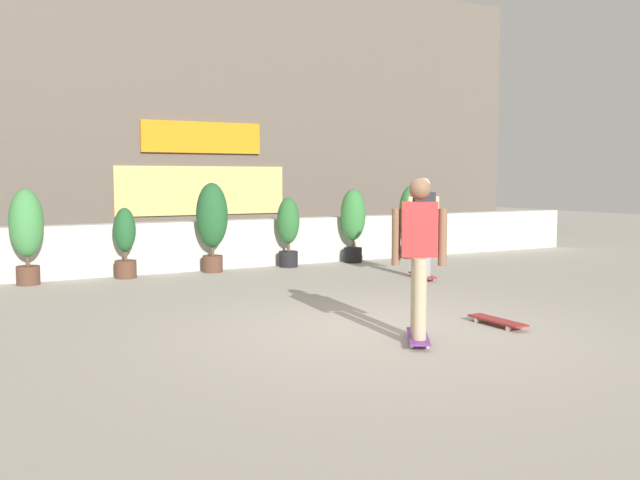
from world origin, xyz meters
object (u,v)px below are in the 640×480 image
Objects in this scene: potted_plant_1 at (26,229)px; potted_plant_5 at (353,220)px; potted_plant_3 at (212,220)px; potted_plant_4 at (288,228)px; potted_plant_2 at (125,241)px; skater_by_wall_left at (419,252)px; skater_far_right at (423,223)px; potted_plant_6 at (412,216)px; skateboard_near_camera at (497,321)px.

potted_plant_5 is at bearing -0.00° from potted_plant_1.
potted_plant_3 is 2.97m from potted_plant_5.
potted_plant_2 is at bearing 180.00° from potted_plant_4.
potted_plant_2 is 3.08m from potted_plant_4.
skater_far_right is at bearing 52.22° from skater_by_wall_left.
potted_plant_6 is (5.96, -0.00, 0.27)m from potted_plant_2.
potted_plant_1 is at bearing 180.00° from potted_plant_4.
potted_plant_1 is 7.50m from potted_plant_6.
skateboard_near_camera is at bearing -106.09° from potted_plant_5.
skateboard_near_camera is (2.80, -5.95, -0.57)m from potted_plant_2.
skater_by_wall_left is at bearing -116.00° from potted_plant_5.
potted_plant_1 is 0.90× the size of skater_by_wall_left.
potted_plant_4 is at bearing -0.00° from potted_plant_2.
potted_plant_4 is (3.08, -0.00, 0.11)m from potted_plant_2.
potted_plant_5 is at bearing -0.00° from potted_plant_2.
potted_plant_5 reaches higher than skateboard_near_camera.
skater_by_wall_left is at bearing -63.67° from potted_plant_1.
skater_far_right is (-0.18, -2.52, 0.09)m from potted_plant_5.
skater_far_right is at bearing -94.14° from potted_plant_5.
potted_plant_2 is 0.70× the size of skater_by_wall_left.
potted_plant_5 is at bearing 73.91° from skateboard_near_camera.
skater_far_right reaches higher than potted_plant_6.
potted_plant_2 is (1.54, 0.00, -0.26)m from potted_plant_1.
potted_plant_3 is at bearing -180.00° from potted_plant_6.
skater_far_right is at bearing -63.43° from potted_plant_4.
skater_by_wall_left and skater_far_right have the same top height.
skater_by_wall_left reaches higher than skateboard_near_camera.
potted_plant_1 is 1.28× the size of potted_plant_2.
potted_plant_2 is 5.97m from potted_plant_6.
skater_far_right reaches higher than potted_plant_5.
skater_by_wall_left is 1.58m from skateboard_near_camera.
skateboard_near_camera is at bearing -92.63° from potted_plant_4.
potted_plant_1 is 3.09m from potted_plant_3.
potted_plant_3 is 1.22× the size of potted_plant_4.
skateboard_near_camera is at bearing -117.99° from potted_plant_6.
potted_plant_5 is (1.44, 0.00, 0.11)m from potted_plant_4.
potted_plant_5 is at bearing 85.86° from skater_far_right.
potted_plant_3 is 6.16m from skater_by_wall_left.
potted_plant_6 is (4.41, 0.00, -0.04)m from potted_plant_3.
potted_plant_6 is at bearing 0.00° from potted_plant_3.
potted_plant_2 is 4.52m from potted_plant_5.
skater_by_wall_left is 1.00× the size of skater_far_right.
potted_plant_4 is 1.65× the size of skateboard_near_camera.
potted_plant_6 is 6.79m from skateboard_near_camera.
potted_plant_4 is 2.89m from potted_plant_6.
potted_plant_1 reaches higher than potted_plant_2.
skateboard_near_camera is (-3.16, -5.95, -0.84)m from potted_plant_6.
potted_plant_3 is at bearing -0.00° from potted_plant_2.
potted_plant_1 is 7.41m from skateboard_near_camera.
potted_plant_2 is at bearing 149.84° from skater_far_right.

